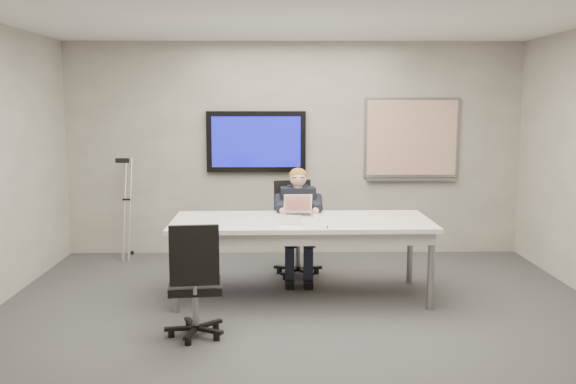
{
  "coord_description": "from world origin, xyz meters",
  "views": [
    {
      "loc": [
        -0.21,
        -5.48,
        2.01
      ],
      "look_at": [
        -0.11,
        1.01,
        1.1
      ],
      "focal_mm": 40.0,
      "sensor_mm": 36.0,
      "label": 1
    }
  ],
  "objects_px": {
    "conference_table": "(301,229)",
    "office_chair_near": "(195,302)",
    "seated_person": "(298,236)",
    "laptop": "(298,210)",
    "office_chair_far": "(297,246)"
  },
  "relations": [
    {
      "from": "office_chair_near",
      "to": "laptop",
      "type": "xyz_separation_m",
      "value": [
        0.92,
        1.44,
        0.55
      ]
    },
    {
      "from": "office_chair_near",
      "to": "seated_person",
      "type": "bearing_deg",
      "value": -124.39
    },
    {
      "from": "seated_person",
      "to": "laptop",
      "type": "distance_m",
      "value": 0.5
    },
    {
      "from": "conference_table",
      "to": "office_chair_near",
      "type": "height_order",
      "value": "office_chair_near"
    },
    {
      "from": "seated_person",
      "to": "laptop",
      "type": "height_order",
      "value": "seated_person"
    },
    {
      "from": "conference_table",
      "to": "laptop",
      "type": "relative_size",
      "value": 8.49
    },
    {
      "from": "office_chair_far",
      "to": "office_chair_near",
      "type": "xyz_separation_m",
      "value": [
        -0.92,
        -2.05,
        -0.02
      ]
    },
    {
      "from": "conference_table",
      "to": "office_chair_near",
      "type": "bearing_deg",
      "value": -129.84
    },
    {
      "from": "conference_table",
      "to": "office_chair_near",
      "type": "distance_m",
      "value": 1.56
    },
    {
      "from": "laptop",
      "to": "office_chair_far",
      "type": "bearing_deg",
      "value": 86.84
    },
    {
      "from": "laptop",
      "to": "office_chair_near",
      "type": "bearing_deg",
      "value": -125.55
    },
    {
      "from": "conference_table",
      "to": "seated_person",
      "type": "height_order",
      "value": "seated_person"
    },
    {
      "from": "office_chair_far",
      "to": "conference_table",
      "type": "bearing_deg",
      "value": -103.44
    },
    {
      "from": "seated_person",
      "to": "conference_table",
      "type": "bearing_deg",
      "value": -93.48
    },
    {
      "from": "office_chair_near",
      "to": "seated_person",
      "type": "xyz_separation_m",
      "value": [
        0.94,
        1.8,
        0.19
      ]
    }
  ]
}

